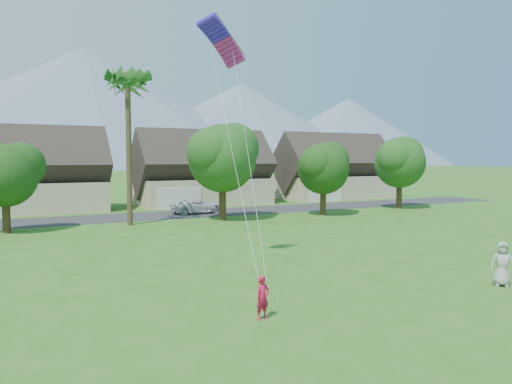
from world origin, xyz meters
TOP-DOWN VIEW (x-y plane):
  - ground at (0.00, 0.00)m, footprint 500.00×500.00m
  - street at (0.00, 34.00)m, footprint 90.00×7.00m
  - kite_flyer at (-3.54, 2.68)m, footprint 0.62×0.47m
  - watcher at (7.72, 1.85)m, footprint 1.09×1.09m
  - parked_car at (5.95, 34.00)m, footprint 5.26×2.56m
  - mountain_ridge at (10.40, 260.00)m, footprint 540.00×240.00m
  - houses_row at (0.49, 42.99)m, footprint 72.75×8.19m
  - tree_row at (-1.14, 27.92)m, footprint 62.27×6.67m
  - fan_palm at (-2.00, 28.50)m, footprint 3.00×3.00m
  - parafoil_kite at (-1.38, 11.05)m, footprint 3.26×1.56m

SIDE VIEW (x-z plane):
  - ground at x=0.00m, z-range 0.00..0.00m
  - street at x=0.00m, z-range 0.00..0.01m
  - parked_car at x=5.95m, z-range 0.00..1.44m
  - kite_flyer at x=-3.54m, z-range 0.00..1.50m
  - watcher at x=7.72m, z-range 0.00..1.91m
  - houses_row at x=0.49m, z-range -0.99..7.87m
  - tree_row at x=-1.14m, z-range 0.66..9.11m
  - parafoil_kite at x=-1.38m, z-range 11.13..11.63m
  - fan_palm at x=-2.00m, z-range 4.90..18.70m
  - mountain_ridge at x=10.40m, z-range -5.93..64.07m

